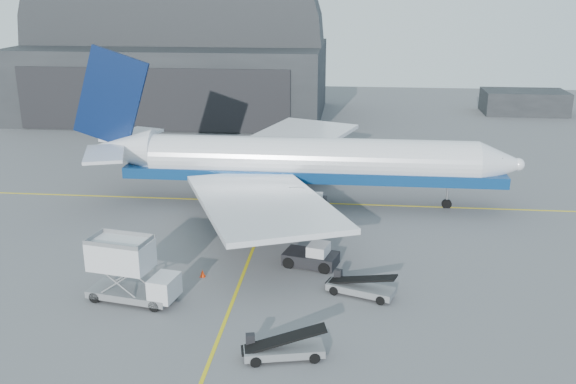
# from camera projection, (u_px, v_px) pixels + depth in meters

# --- Properties ---
(ground) EXTENTS (200.00, 200.00, 0.00)m
(ground) POSITION_uv_depth(u_px,v_px,m) (238.00, 288.00, 47.99)
(ground) COLOR #565659
(ground) RESTS_ON ground
(taxi_lines) EXTENTS (80.00, 42.12, 0.02)m
(taxi_lines) POSITION_uv_depth(u_px,v_px,m) (262.00, 227.00, 59.97)
(taxi_lines) COLOR gold
(taxi_lines) RESTS_ON ground
(hangar) EXTENTS (50.00, 28.30, 28.00)m
(hangar) POSITION_uv_depth(u_px,v_px,m) (175.00, 59.00, 108.58)
(hangar) COLOR black
(hangar) RESTS_ON ground
(distant_bldg_a) EXTENTS (14.00, 8.00, 4.00)m
(distant_bldg_a) POSITION_uv_depth(u_px,v_px,m) (523.00, 113.00, 112.51)
(distant_bldg_a) COLOR black
(distant_bldg_a) RESTS_ON ground
(airliner) EXTENTS (45.73, 44.34, 16.05)m
(airliner) POSITION_uv_depth(u_px,v_px,m) (294.00, 161.00, 65.16)
(airliner) COLOR white
(airliner) RESTS_ON ground
(catering_truck) EXTENTS (6.85, 3.56, 4.48)m
(catering_truck) POSITION_uv_depth(u_px,v_px,m) (129.00, 271.00, 45.42)
(catering_truck) COLOR gray
(catering_truck) RESTS_ON ground
(pushback_tug) EXTENTS (4.71, 3.41, 1.97)m
(pushback_tug) POSITION_uv_depth(u_px,v_px,m) (312.00, 257.00, 51.56)
(pushback_tug) COLOR black
(pushback_tug) RESTS_ON ground
(belt_loader_a) EXTENTS (5.29, 2.68, 1.98)m
(belt_loader_a) POSITION_uv_depth(u_px,v_px,m) (283.00, 349.00, 38.83)
(belt_loader_a) COLOR gray
(belt_loader_a) RESTS_ON ground
(belt_loader_b) EXTENTS (5.25, 3.19, 1.98)m
(belt_loader_b) POSITION_uv_depth(u_px,v_px,m) (360.00, 287.00, 46.69)
(belt_loader_b) COLOR gray
(belt_loader_b) RESTS_ON ground
(traffic_cone) EXTENTS (0.41, 0.41, 0.59)m
(traffic_cone) POSITION_uv_depth(u_px,v_px,m) (203.00, 273.00, 49.70)
(traffic_cone) COLOR red
(traffic_cone) RESTS_ON ground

